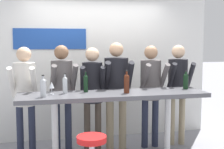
% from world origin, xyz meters
% --- Properties ---
extents(back_wall, '(4.26, 0.12, 2.67)m').
position_xyz_m(back_wall, '(-0.01, 1.40, 1.34)').
color(back_wall, silver).
rests_on(back_wall, ground_plane).
extents(tasting_table, '(2.66, 0.67, 1.05)m').
position_xyz_m(tasting_table, '(0.00, 0.00, 0.91)').
color(tasting_table, '#4C4C51').
rests_on(tasting_table, ground_plane).
extents(person_far_left, '(0.43, 0.54, 1.69)m').
position_xyz_m(person_far_left, '(-1.24, 0.57, 1.06)').
color(person_far_left, '#23283D').
rests_on(person_far_left, ground_plane).
extents(person_left, '(0.43, 0.55, 1.71)m').
position_xyz_m(person_left, '(-0.68, 0.64, 1.07)').
color(person_left, '#23283D').
rests_on(person_left, ground_plane).
extents(person_center_left, '(0.43, 0.54, 1.68)m').
position_xyz_m(person_center_left, '(-0.20, 0.61, 1.05)').
color(person_center_left, '#473D33').
rests_on(person_center_left, ground_plane).
extents(person_center, '(0.49, 0.59, 1.75)m').
position_xyz_m(person_center, '(0.19, 0.61, 1.08)').
color(person_center, gray).
rests_on(person_center, ground_plane).
extents(person_center_right, '(0.41, 0.53, 1.70)m').
position_xyz_m(person_center_right, '(0.77, 0.59, 1.06)').
color(person_center_right, '#23283D').
rests_on(person_center_right, ground_plane).
extents(person_right, '(0.43, 0.55, 1.71)m').
position_xyz_m(person_right, '(1.26, 0.61, 1.07)').
color(person_right, gray).
rests_on(person_right, ground_plane).
extents(wine_bottle_0, '(0.06, 0.06, 0.30)m').
position_xyz_m(wine_bottle_0, '(-0.37, 0.15, 1.18)').
color(wine_bottle_0, black).
rests_on(wine_bottle_0, tasting_table).
extents(wine_bottle_1, '(0.08, 0.08, 0.29)m').
position_xyz_m(wine_bottle_1, '(-0.97, -0.12, 1.18)').
color(wine_bottle_1, '#B7BCC1').
rests_on(wine_bottle_1, tasting_table).
extents(wine_bottle_2, '(0.07, 0.07, 0.28)m').
position_xyz_m(wine_bottle_2, '(-0.67, 0.10, 1.18)').
color(wine_bottle_2, '#B7BCC1').
rests_on(wine_bottle_2, tasting_table).
extents(wine_bottle_3, '(0.08, 0.08, 0.28)m').
position_xyz_m(wine_bottle_3, '(1.16, 0.12, 1.18)').
color(wine_bottle_3, black).
rests_on(wine_bottle_3, tasting_table).
extents(wine_bottle_4, '(0.08, 0.08, 0.32)m').
position_xyz_m(wine_bottle_4, '(0.17, -0.06, 1.20)').
color(wine_bottle_4, '#4C1E0F').
rests_on(wine_bottle_4, tasting_table).
extents(wine_glass_0, '(0.07, 0.07, 0.18)m').
position_xyz_m(wine_glass_0, '(-0.86, 0.05, 1.17)').
color(wine_glass_0, silver).
rests_on(wine_glass_0, tasting_table).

